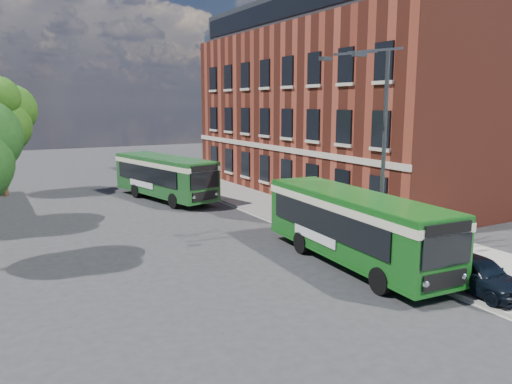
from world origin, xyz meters
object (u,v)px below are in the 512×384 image
street_lamp (378,148)px  parked_car (477,273)px  bus_front (354,222)px  bus_rear (164,174)px

street_lamp → parked_car: 6.66m
street_lamp → bus_front: 3.42m
bus_front → parked_car: (1.60, -4.81, -1.03)m
bus_front → street_lamp: bearing=17.8°
bus_front → bus_rear: same height
street_lamp → bus_rear: street_lamp is taller
street_lamp → bus_front: size_ratio=0.87×
street_lamp → bus_rear: 17.74m
bus_rear → parked_car: size_ratio=2.63×
bus_front → parked_car: bus_front is taller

